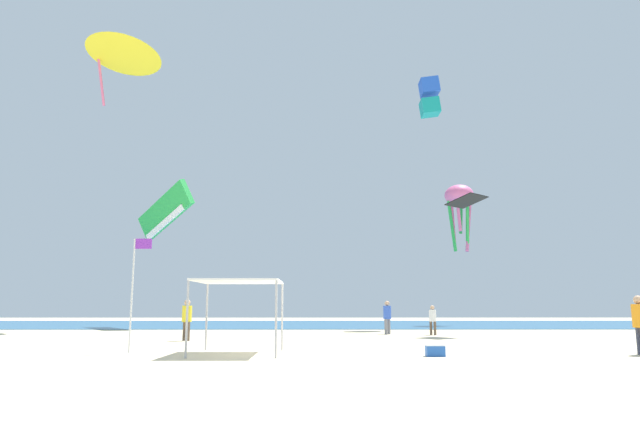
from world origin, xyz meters
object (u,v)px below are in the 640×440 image
Objects in this scene: kite_octopus_pink at (459,199)px; banner_flag at (135,283)px; person_rightmost at (433,318)px; kite_delta_yellow at (125,50)px; person_near_tent at (187,316)px; cooler_box at (435,351)px; person_central at (640,320)px; kite_diamond_black at (467,203)px; person_leftmost at (387,315)px; kite_parafoil_green at (165,212)px; canopy_tent at (239,284)px; kite_box_blue at (430,97)px.

banner_flag is at bearing -13.64° from kite_octopus_pink.
kite_delta_yellow reaches higher than person_rightmost.
person_near_tent reaches higher than cooler_box.
person_central is (16.10, -7.13, 0.03)m from person_near_tent.
kite_octopus_pink is at bearing 54.84° from banner_flag.
kite_diamond_black is (4.48, 11.58, 6.84)m from cooler_box.
banner_flag is (-9.99, -11.77, 1.21)m from person_leftmost.
person_rightmost is 6.42m from kite_diamond_black.
person_central is 1.19× the size of person_rightmost.
kite_delta_yellow is (-1.91, -4.67, 10.42)m from kite_parafoil_green.
person_near_tent is 27.65m from kite_octopus_pink.
kite_octopus_pink is (17.94, 25.48, 8.06)m from banner_flag.
kite_diamond_black is at bearing 68.87° from cooler_box.
canopy_tent is 1.60× the size of person_central.
kite_delta_yellow is at bearing 133.53° from cooler_box.
person_rightmost is 21.43m from kite_parafoil_green.
kite_parafoil_green reaches higher than cooler_box.
person_leftmost is 7.45m from kite_diamond_black.
person_near_tent is 0.62× the size of kite_box_blue.
cooler_box is (-0.25, -13.05, -0.89)m from person_leftmost.
person_leftmost is at bearing 88.90° from cooler_box.
canopy_tent reaches higher than person_central.
person_rightmost is 12.56m from cooler_box.
person_leftmost is 0.97× the size of person_central.
person_central reaches higher than person_rightmost.
canopy_tent is at bearing -169.81° from person_leftmost.
person_near_tent is at bearing 141.24° from cooler_box.
kite_box_blue is at bearing 53.98° from banner_flag.
person_rightmost is (8.75, 11.40, -1.31)m from canopy_tent.
kite_box_blue is (4.56, 8.25, 15.89)m from person_leftmost.
kite_box_blue is 13.90m from kite_diamond_black.
banner_flag reaches higher than canopy_tent.
kite_diamond_black is (-2.19, 11.13, 5.92)m from person_central.
kite_parafoil_green is 11.58m from kite_delta_yellow.
person_central is at bearing -2.90° from banner_flag.
banner_flag is at bearing -45.03° from person_near_tent.
person_near_tent is 21.66m from kite_delta_yellow.
person_near_tent is 0.33× the size of kite_octopus_pink.
person_leftmost is at bearing 62.16° from canopy_tent.
kite_delta_yellow is at bearing -142.45° from person_rightmost.
kite_delta_yellow is (-16.98, 4.57, 17.76)m from person_leftmost.
person_rightmost is at bearing 52.47° from canopy_tent.
kite_box_blue is at bearing 61.71° from canopy_tent.
banner_flag is (-3.57, 0.40, 0.05)m from canopy_tent.
person_rightmost is at bearing 119.88° from kite_diamond_black.
kite_parafoil_green is at bearing 123.62° from cooler_box.
banner_flag is (-12.32, -10.99, 1.35)m from person_rightmost.
person_leftmost reaches higher than cooler_box.
person_central is 34.01m from kite_delta_yellow.
person_rightmost is (2.33, -0.77, -0.14)m from person_leftmost.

